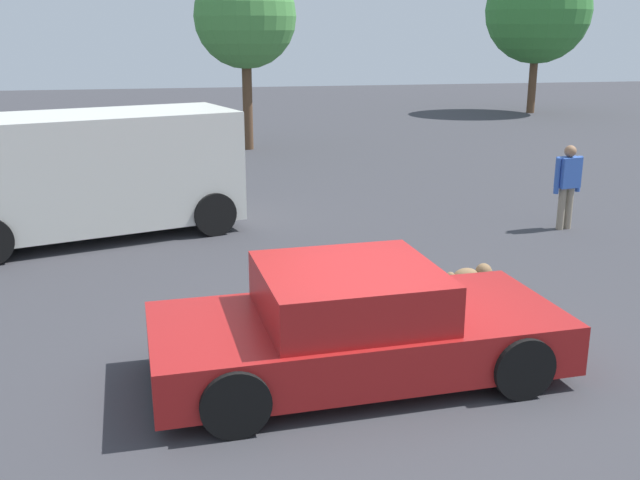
# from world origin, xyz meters

# --- Properties ---
(ground_plane) EXTENTS (80.00, 80.00, 0.00)m
(ground_plane) POSITION_xyz_m (0.00, 0.00, 0.00)
(ground_plane) COLOR #38383D
(sedan_foreground) EXTENTS (4.30, 2.14, 1.18)m
(sedan_foreground) POSITION_xyz_m (-0.13, -0.02, 0.55)
(sedan_foreground) COLOR maroon
(sedan_foreground) RESTS_ON ground_plane
(dog) EXTENTS (0.67, 0.29, 0.45)m
(dog) POSITION_xyz_m (1.96, 1.96, 0.28)
(dog) COLOR olive
(dog) RESTS_ON ground_plane
(van_white) EXTENTS (5.21, 3.32, 2.12)m
(van_white) POSITION_xyz_m (-3.26, 6.11, 1.15)
(van_white) COLOR silver
(van_white) RESTS_ON ground_plane
(pedestrian) EXTENTS (0.56, 0.31, 1.52)m
(pedestrian) POSITION_xyz_m (4.98, 4.92, 0.90)
(pedestrian) COLOR gray
(pedestrian) RESTS_ON ground_plane
(tree_back_left) EXTENTS (2.96, 2.96, 5.32)m
(tree_back_left) POSITION_xyz_m (0.32, 15.22, 3.82)
(tree_back_left) COLOR brown
(tree_back_left) RESTS_ON ground_plane
(tree_far_right) EXTENTS (4.38, 4.38, 6.44)m
(tree_far_right) POSITION_xyz_m (13.33, 22.86, 4.24)
(tree_far_right) COLOR brown
(tree_far_right) RESTS_ON ground_plane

